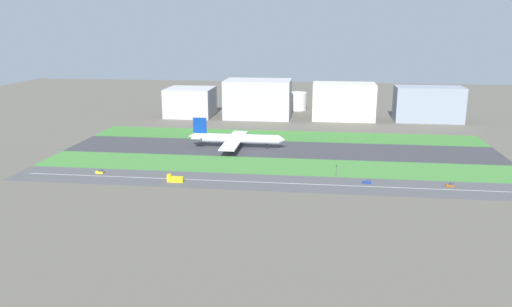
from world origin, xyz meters
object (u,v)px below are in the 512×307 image
(car_1, at_px, (367,182))
(cargo_warehouse, at_px, (428,104))
(car_0, at_px, (100,172))
(traffic_light, at_px, (336,170))
(car_2, at_px, (450,185))
(hangar_building, at_px, (258,99))
(airliner, at_px, (235,139))
(truck_0, at_px, (175,179))
(fuel_tank_east, at_px, (355,103))
(terminal_building, at_px, (190,102))
(office_tower, at_px, (343,101))
(fuel_tank_centre, at_px, (324,101))
(fuel_tank_west, at_px, (297,101))

(car_1, distance_m, cargo_warehouse, 193.78)
(car_0, distance_m, traffic_light, 129.39)
(car_2, bearing_deg, hangar_building, 123.57)
(car_0, relative_size, hangar_building, 0.08)
(airliner, distance_m, car_2, 140.07)
(truck_0, xyz_separation_m, hangar_building, (19.88, 192.00, 14.81))
(car_0, bearing_deg, traffic_light, 3.54)
(traffic_light, xyz_separation_m, fuel_tank_east, (23.49, 219.01, 3.28))
(traffic_light, relative_size, cargo_warehouse, 0.13)
(traffic_light, relative_size, terminal_building, 0.18)
(traffic_light, distance_m, hangar_building, 185.71)
(office_tower, bearing_deg, fuel_tank_centre, 109.97)
(airliner, xyz_separation_m, hangar_building, (1.55, 114.00, 10.25))
(terminal_building, bearing_deg, cargo_warehouse, 0.00)
(car_0, bearing_deg, hangar_building, 70.24)
(car_1, height_order, hangar_building, hangar_building)
(fuel_tank_east, bearing_deg, hangar_building, -152.71)
(traffic_light, bearing_deg, car_1, -26.91)
(car_1, height_order, car_2, same)
(truck_0, bearing_deg, traffic_light, -167.85)
(hangar_building, distance_m, cargo_warehouse, 144.59)
(fuel_tank_west, bearing_deg, truck_0, -102.32)
(truck_0, bearing_deg, airliner, -103.23)
(terminal_building, relative_size, fuel_tank_east, 2.39)
(terminal_building, height_order, fuel_tank_centre, terminal_building)
(office_tower, height_order, cargo_warehouse, office_tower)
(car_2, relative_size, cargo_warehouse, 0.08)
(hangar_building, xyz_separation_m, cargo_warehouse, (144.58, 0.00, -1.84))
(fuel_tank_west, bearing_deg, fuel_tank_east, 0.00)
(car_2, bearing_deg, traffic_light, 172.03)
(airliner, relative_size, traffic_light, 9.03)
(fuel_tank_west, bearing_deg, cargo_warehouse, -21.76)
(hangar_building, height_order, cargo_warehouse, hangar_building)
(car_1, distance_m, traffic_light, 17.98)
(car_1, relative_size, fuel_tank_west, 0.24)
(car_1, relative_size, cargo_warehouse, 0.08)
(terminal_building, bearing_deg, car_2, -45.04)
(truck_0, bearing_deg, cargo_warehouse, -130.58)
(terminal_building, height_order, hangar_building, hangar_building)
(cargo_warehouse, bearing_deg, truck_0, -130.58)
(terminal_building, distance_m, hangar_building, 61.08)
(car_0, xyz_separation_m, fuel_tank_west, (97.24, 227.00, 7.44))
(car_1, xyz_separation_m, office_tower, (-5.43, 182.00, 14.67))
(hangar_building, bearing_deg, truck_0, -95.91)
(car_1, height_order, traffic_light, traffic_light)
(traffic_light, relative_size, fuel_tank_west, 0.39)
(traffic_light, distance_m, fuel_tank_east, 220.29)
(truck_0, distance_m, fuel_tank_east, 260.14)
(truck_0, relative_size, hangar_building, 0.15)
(traffic_light, distance_m, fuel_tank_centre, 219.13)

